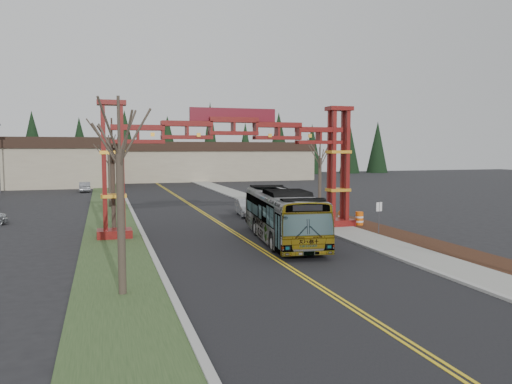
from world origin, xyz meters
name	(u,v)px	position (x,y,z in m)	size (l,w,h in m)	color
ground	(361,314)	(0.00, 0.00, 0.00)	(200.00, 200.00, 0.00)	black
road	(212,219)	(0.00, 25.00, 0.01)	(12.00, 110.00, 0.02)	black
lane_line_left	(211,219)	(-0.12, 25.00, 0.03)	(0.12, 100.00, 0.01)	yellow
lane_line_right	(214,219)	(0.12, 25.00, 0.03)	(0.12, 100.00, 0.01)	yellow
curb_right	(282,215)	(6.15, 25.00, 0.07)	(0.30, 110.00, 0.15)	#AAA9A5
sidewalk_right	(297,215)	(7.60, 25.00, 0.08)	(2.60, 110.00, 0.14)	gray
landscape_strip	(430,244)	(10.20, 10.00, 0.06)	(2.60, 50.00, 0.12)	black
grass_median	(113,223)	(-8.00, 25.00, 0.04)	(4.00, 110.00, 0.08)	#2F4824
curb_left	(137,221)	(-6.15, 25.00, 0.07)	(0.30, 110.00, 0.15)	#AAA9A5
gateway_arch	(233,147)	(0.00, 18.00, 5.98)	(18.20, 1.60, 8.90)	#5A0B10
retail_building_east	(203,161)	(10.00, 79.95, 3.51)	(38.00, 20.30, 7.00)	tan
conifer_treeline	(146,145)	(0.25, 92.00, 6.49)	(116.10, 5.60, 13.00)	black
transit_bus	(282,215)	(2.08, 13.84, 1.66)	(2.79, 11.93, 3.32)	#AEB1B6
silver_sedan	(247,208)	(3.28, 25.95, 0.72)	(1.53, 4.38, 1.44)	#A5A8AD
parked_car_far_a	(85,187)	(-11.00, 55.72, 0.67)	(1.42, 4.08, 1.34)	#9B9DA2
bare_tree_median_near	(119,150)	(-8.00, 4.80, 5.78)	(3.12, 3.12, 7.88)	#382D26
bare_tree_median_mid	(112,149)	(-8.00, 19.33, 5.83)	(3.03, 3.03, 7.88)	#382D26
bare_tree_median_far	(109,155)	(-8.00, 36.08, 5.16)	(3.01, 3.01, 7.18)	#382D26
bare_tree_right_far	(320,158)	(10.00, 25.65, 4.97)	(2.94, 2.94, 6.94)	#382D26
street_sign	(379,211)	(9.16, 14.14, 1.60)	(0.50, 0.17, 2.23)	#3F3F44
barrel_south	(359,219)	(9.72, 17.83, 0.56)	(0.60, 0.60, 1.11)	#E45C0C
barrel_mid	(342,218)	(8.80, 18.83, 0.54)	(0.59, 0.59, 1.08)	#E45C0C
barrel_north	(325,212)	(9.25, 22.97, 0.48)	(0.52, 0.52, 0.96)	#E45C0C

